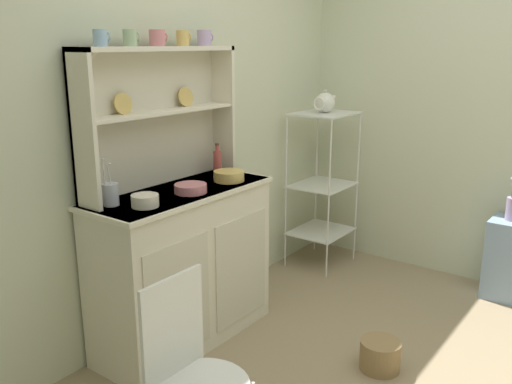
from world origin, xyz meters
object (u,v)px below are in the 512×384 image
(bakers_rack, at_px, (323,175))
(wire_chair, at_px, (190,366))
(bowl_mixing_large, at_px, (145,201))
(porcelain_teapot, at_px, (325,102))
(hutch_shelf_unit, at_px, (156,107))
(jam_bottle, at_px, (217,162))
(cup_sky_0, at_px, (100,38))
(hutch_cabinet, at_px, (184,265))
(floor_basket, at_px, (380,355))
(utensil_jar, at_px, (110,194))

(bakers_rack, xyz_separation_m, wire_chair, (-2.23, -0.73, -0.19))
(bowl_mixing_large, xyz_separation_m, porcelain_teapot, (1.78, 0.03, 0.32))
(bakers_rack, distance_m, bowl_mixing_large, 1.80)
(hutch_shelf_unit, bearing_deg, jam_bottle, -10.95)
(cup_sky_0, bearing_deg, jam_bottle, -2.67)
(hutch_cabinet, bearing_deg, porcelain_teapot, -1.68)
(bakers_rack, distance_m, porcelain_teapot, 0.55)
(bakers_rack, xyz_separation_m, bowl_mixing_large, (-1.78, -0.03, 0.22))
(hutch_cabinet, distance_m, cup_sky_0, 1.29)
(hutch_cabinet, bearing_deg, floor_basket, -69.42)
(utensil_jar, bearing_deg, wire_chair, -112.97)
(floor_basket, xyz_separation_m, utensil_jar, (-0.80, 1.11, 0.87))
(jam_bottle, bearing_deg, hutch_shelf_unit, 169.05)
(cup_sky_0, bearing_deg, utensil_jar, -134.03)
(jam_bottle, xyz_separation_m, porcelain_teapot, (1.05, -0.13, 0.28))
(wire_chair, height_order, floor_basket, wire_chair)
(floor_basket, height_order, bowl_mixing_large, bowl_mixing_large)
(hutch_cabinet, bearing_deg, bakers_rack, -1.67)
(hutch_cabinet, height_order, cup_sky_0, cup_sky_0)
(wire_chair, bearing_deg, jam_bottle, 16.72)
(cup_sky_0, xyz_separation_m, bowl_mixing_large, (0.04, -0.20, -0.76))
(hutch_shelf_unit, distance_m, floor_basket, 1.78)
(bakers_rack, bearing_deg, utensil_jar, 176.32)
(hutch_cabinet, relative_size, bowl_mixing_large, 8.16)
(bowl_mixing_large, relative_size, utensil_jar, 0.56)
(cup_sky_0, bearing_deg, hutch_shelf_unit, 6.69)
(cup_sky_0, bearing_deg, hutch_cabinet, -18.55)
(hutch_cabinet, relative_size, utensil_jar, 4.60)
(wire_chair, relative_size, porcelain_teapot, 3.58)
(wire_chair, xyz_separation_m, jam_bottle, (1.18, 0.86, 0.46))
(bowl_mixing_large, bearing_deg, porcelain_teapot, 0.98)
(floor_basket, height_order, cup_sky_0, cup_sky_0)
(hutch_cabinet, relative_size, bakers_rack, 0.94)
(cup_sky_0, xyz_separation_m, jam_bottle, (0.77, -0.04, -0.72))
(hutch_cabinet, relative_size, cup_sky_0, 13.83)
(bowl_mixing_large, bearing_deg, jam_bottle, 12.35)
(hutch_shelf_unit, bearing_deg, hutch_cabinet, -90.00)
(wire_chair, bearing_deg, hutch_cabinet, 25.72)
(bakers_rack, height_order, utensil_jar, bakers_rack)
(porcelain_teapot, bearing_deg, hutch_cabinet, 178.32)
(bakers_rack, height_order, wire_chair, bakers_rack)
(bowl_mixing_large, xyz_separation_m, utensil_jar, (-0.09, 0.15, 0.03))
(hutch_cabinet, xyz_separation_m, utensil_jar, (-0.41, 0.08, 0.49))
(bakers_rack, height_order, porcelain_teapot, porcelain_teapot)
(bakers_rack, height_order, floor_basket, bakers_rack)
(hutch_shelf_unit, distance_m, wire_chair, 1.47)
(bakers_rack, relative_size, utensil_jar, 4.91)
(bowl_mixing_large, bearing_deg, bakers_rack, 0.98)
(floor_basket, xyz_separation_m, porcelain_teapot, (1.07, 0.99, 1.17))
(hutch_cabinet, xyz_separation_m, hutch_shelf_unit, (0.00, 0.17, 0.87))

